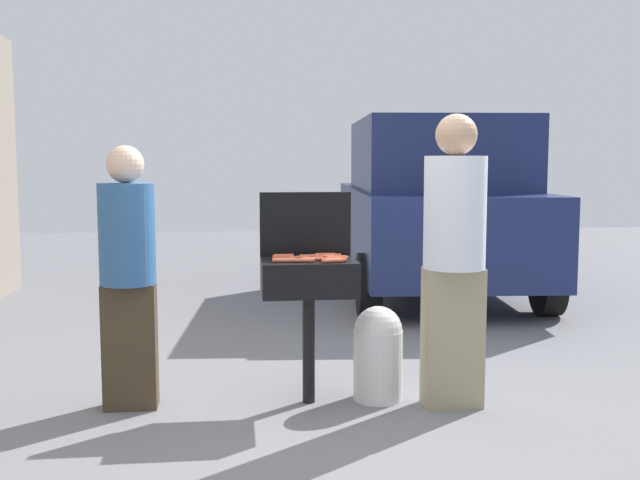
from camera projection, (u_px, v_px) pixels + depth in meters
ground_plane at (339, 410)px, 4.71m from camera, size 24.00×24.00×0.00m
bbq_grill at (309, 282)px, 4.78m from camera, size 0.60×0.44×0.93m
grill_lid_open at (305, 224)px, 4.96m from camera, size 0.60×0.05×0.42m
hot_dog_0 at (310, 256)px, 4.84m from camera, size 0.13×0.03×0.03m
hot_dog_1 at (331, 259)px, 4.69m from camera, size 0.13×0.03×0.03m
hot_dog_2 at (332, 261)px, 4.62m from camera, size 0.13×0.04×0.03m
hot_dog_3 at (338, 258)px, 4.75m from camera, size 0.13×0.03×0.03m
hot_dog_4 at (284, 259)px, 4.69m from camera, size 0.13×0.03×0.03m
hot_dog_5 at (304, 261)px, 4.64m from camera, size 0.13×0.04×0.03m
hot_dog_6 at (299, 258)px, 4.76m from camera, size 0.13×0.04×0.03m
hot_dog_7 at (284, 256)px, 4.86m from camera, size 0.13×0.03×0.03m
hot_dog_8 at (336, 257)px, 4.78m from camera, size 0.13×0.03×0.03m
hot_dog_9 at (336, 260)px, 4.65m from camera, size 0.13×0.04×0.03m
hot_dog_10 at (323, 257)px, 4.82m from camera, size 0.13×0.03×0.03m
hot_dog_11 at (283, 257)px, 4.79m from camera, size 0.13×0.03×0.03m
hot_dog_12 at (331, 256)px, 4.87m from camera, size 0.13×0.03×0.03m
hot_dog_13 at (325, 255)px, 4.91m from camera, size 0.13×0.03×0.03m
hot_dog_14 at (312, 259)px, 4.71m from camera, size 0.13×0.04×0.03m
hot_dog_15 at (283, 261)px, 4.64m from camera, size 0.13×0.04×0.03m
propane_tank at (378, 351)px, 4.89m from camera, size 0.32×0.32×0.62m
person_left at (128, 268)px, 4.66m from camera, size 0.35×0.35×1.65m
person_right at (454, 250)px, 4.69m from camera, size 0.39×0.39×1.84m
parked_minivan at (433, 205)px, 8.91m from camera, size 2.30×4.53×2.02m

